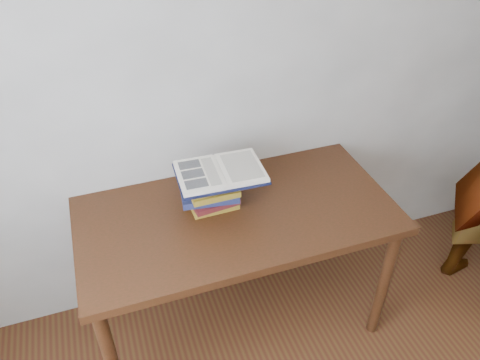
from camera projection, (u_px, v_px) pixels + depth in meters
name	position (u px, v px, depth m)	size (l,w,h in m)	color
desk	(237.00, 227.00, 2.23)	(1.48, 0.74, 0.79)	#451F11
book_stack	(211.00, 191.00, 2.15)	(0.28, 0.20, 0.18)	#AF9627
open_book	(220.00, 172.00, 2.09)	(0.40, 0.29, 0.03)	black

